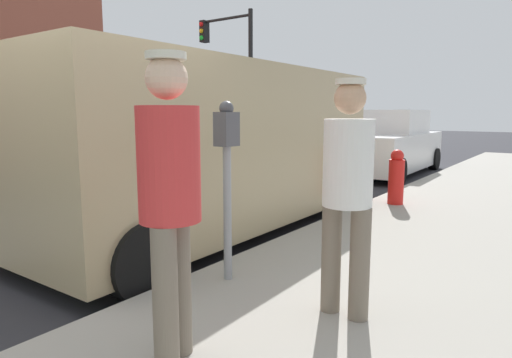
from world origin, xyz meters
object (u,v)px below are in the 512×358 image
parking_meter_near (227,160)px  fire_hydrant (396,178)px  traffic_light_corner (232,60)px  parked_van (213,145)px  pedestrian_in_red (170,191)px  parked_sedan_ahead (386,145)px  pedestrian_in_white (347,184)px

parking_meter_near → fire_hydrant: size_ratio=1.77×
traffic_light_corner → parked_van: bearing=-52.4°
traffic_light_corner → fire_hydrant: traffic_light_corner is taller
parking_meter_near → parked_van: (-1.50, 1.52, -0.03)m
parking_meter_near → parked_van: bearing=134.7°
parking_meter_near → pedestrian_in_red: 1.32m
pedestrian_in_red → parked_van: parked_van is taller
parking_meter_near → pedestrian_in_red: size_ratio=0.88×
parked_van → traffic_light_corner: traffic_light_corner is taller
parked_sedan_ahead → fire_hydrant: bearing=-68.2°
pedestrian_in_red → fire_hydrant: (-0.48, 5.21, -0.58)m
parked_sedan_ahead → pedestrian_in_red: bearing=-76.9°
parked_sedan_ahead → fire_hydrant: parked_sedan_ahead is taller
parked_van → fire_hydrant: parked_van is taller
pedestrian_in_white → fire_hydrant: 4.23m
pedestrian_in_white → pedestrian_in_red: (-0.53, -1.14, 0.06)m
traffic_light_corner → fire_hydrant: size_ratio=6.05×
pedestrian_in_white → parked_sedan_ahead: pedestrian_in_white is taller
parking_meter_near → fire_hydrant: (0.10, 4.03, -0.61)m
fire_hydrant → parked_sedan_ahead: bearing=111.8°
pedestrian_in_red → parking_meter_near: bearing=116.0°
pedestrian_in_red → parked_sedan_ahead: (-2.26, 9.66, -0.40)m
pedestrian_in_white → traffic_light_corner: bearing=132.2°
pedestrian_in_white → parked_van: bearing=149.0°
pedestrian_in_red → parked_sedan_ahead: size_ratio=0.39×
traffic_light_corner → parking_meter_near: bearing=-51.3°
parking_meter_near → parked_van: parked_van is taller
pedestrian_in_white → fire_hydrant: size_ratio=1.91×
pedestrian_in_red → fire_hydrant: size_ratio=2.02×
pedestrian_in_red → traffic_light_corner: bearing=127.6°
parking_meter_near → parked_sedan_ahead: 8.65m
parked_sedan_ahead → fire_hydrant: (1.78, -4.45, -0.18)m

